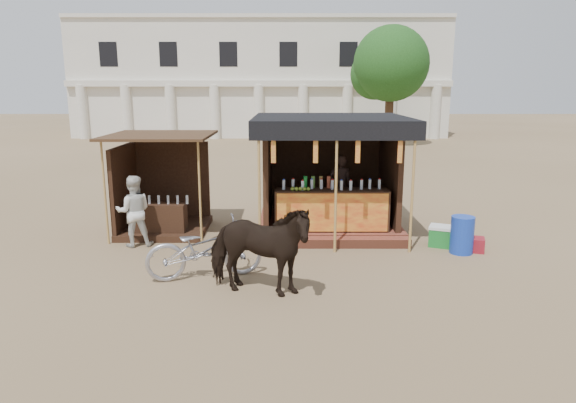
{
  "coord_description": "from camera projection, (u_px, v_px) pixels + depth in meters",
  "views": [
    {
      "loc": [
        0.01,
        -8.94,
        3.45
      ],
      "look_at": [
        0.0,
        1.6,
        1.1
      ],
      "focal_mm": 32.0,
      "sensor_mm": 36.0,
      "label": 1
    }
  ],
  "objects": [
    {
      "name": "cooler",
      "position": [
        444.0,
        236.0,
        11.33
      ],
      "size": [
        0.76,
        0.65,
        0.46
      ],
      "color": "#1B7B2B",
      "rests_on": "ground"
    },
    {
      "name": "cow",
      "position": [
        258.0,
        250.0,
        8.57
      ],
      "size": [
        2.06,
        1.33,
        1.6
      ],
      "primitive_type": "imported",
      "rotation": [
        0.0,
        0.0,
        1.3
      ],
      "color": "black",
      "rests_on": "ground"
    },
    {
      "name": "blue_barrel",
      "position": [
        462.0,
        235.0,
        10.85
      ],
      "size": [
        0.52,
        0.52,
        0.8
      ],
      "primitive_type": "cylinder",
      "rotation": [
        0.0,
        0.0,
        0.07
      ],
      "color": "#1739AE",
      "rests_on": "ground"
    },
    {
      "name": "secondary_stall",
      "position": [
        158.0,
        197.0,
        12.45
      ],
      "size": [
        2.4,
        2.4,
        2.38
      ],
      "color": "#362013",
      "rests_on": "ground"
    },
    {
      "name": "motorbike",
      "position": [
        204.0,
        249.0,
        9.4
      ],
      "size": [
        2.25,
        1.29,
        1.12
      ],
      "primitive_type": "imported",
      "rotation": [
        0.0,
        0.0,
        1.84
      ],
      "color": "#A09FA8",
      "rests_on": "ground"
    },
    {
      "name": "tree",
      "position": [
        387.0,
        67.0,
        30.07
      ],
      "size": [
        4.5,
        4.4,
        7.0
      ],
      "color": "#382314",
      "rests_on": "ground"
    },
    {
      "name": "main_stall",
      "position": [
        330.0,
        189.0,
        12.53
      ],
      "size": [
        3.6,
        3.61,
        2.78
      ],
      "color": "brown",
      "rests_on": "ground"
    },
    {
      "name": "background_building",
      "position": [
        261.0,
        80.0,
        37.83
      ],
      "size": [
        26.0,
        7.45,
        8.18
      ],
      "color": "silver",
      "rests_on": "ground"
    },
    {
      "name": "bystander",
      "position": [
        134.0,
        211.0,
        11.26
      ],
      "size": [
        0.88,
        0.76,
        1.58
      ],
      "primitive_type": "imported",
      "rotation": [
        0.0,
        0.0,
        3.37
      ],
      "color": "silver",
      "rests_on": "ground"
    },
    {
      "name": "red_crate",
      "position": [
        474.0,
        244.0,
        11.02
      ],
      "size": [
        0.5,
        0.49,
        0.3
      ],
      "primitive_type": "cube",
      "rotation": [
        0.0,
        0.0,
        -0.3
      ],
      "color": "maroon",
      "rests_on": "ground"
    },
    {
      "name": "ground",
      "position": [
        288.0,
        278.0,
        9.47
      ],
      "size": [
        120.0,
        120.0,
        0.0
      ],
      "primitive_type": "plane",
      "color": "#846B4C",
      "rests_on": "ground"
    }
  ]
}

